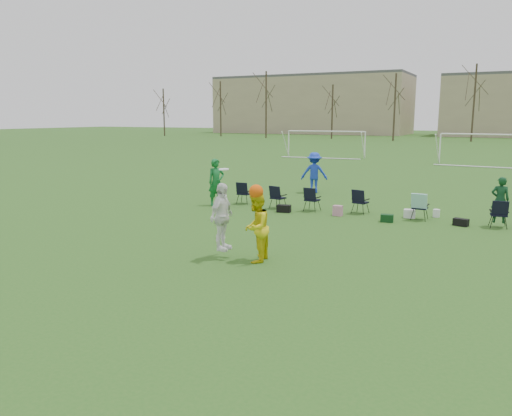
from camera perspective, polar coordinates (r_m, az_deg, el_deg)
The scene contains 8 objects.
ground at distance 12.74m, azimuth -0.12°, elevation -6.85°, with size 260.00×260.00×0.00m, color #27591B.
fielder_green_near at distance 21.43m, azimuth -4.56°, elevation 2.95°, with size 0.73×0.48×2.01m, color #12662A.
fielder_blue at distance 25.14m, azimuth 6.67°, elevation 4.04°, with size 1.31×0.75×2.02m, color #1A39C4.
center_contest at distance 13.15m, azimuth -1.66°, elevation -1.62°, with size 1.60×1.20×2.46m.
sideline_setup at distance 19.73m, azimuth 12.53°, elevation 0.66°, with size 10.73×2.08×1.75m.
goal_left at distance 47.48m, azimuth 7.99°, elevation 8.10°, with size 7.39×0.76×2.46m.
goal_mid at distance 42.89m, azimuth 25.15°, elevation 6.98°, with size 7.40×0.63×2.46m.
tree_line at distance 80.86m, azimuth 23.70°, elevation 10.52°, with size 110.28×3.28×11.40m.
Camera 1 is at (5.56, -10.82, 3.79)m, focal length 35.00 mm.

